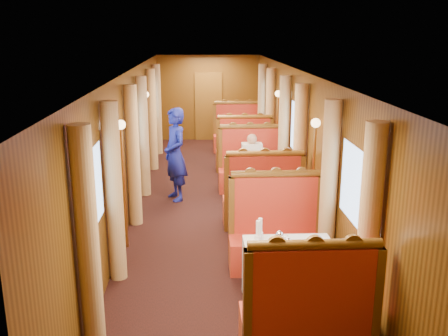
{
  "coord_description": "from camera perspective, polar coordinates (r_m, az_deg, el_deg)",
  "views": [
    {
      "loc": [
        -0.29,
        -8.8,
        3.16
      ],
      "look_at": [
        0.1,
        -1.12,
        1.05
      ],
      "focal_mm": 40.0,
      "sensor_mm": 36.0,
      "label": 1
    }
  ],
  "objects": [
    {
      "name": "curtain_left_near_a",
      "position": [
        5.05,
        -15.3,
        -8.35
      ],
      "size": [
        0.22,
        0.22,
        2.35
      ],
      "primitive_type": "cylinder",
      "color": "tan",
      "rests_on": "floor"
    },
    {
      "name": "curtain_left_far_b",
      "position": [
        13.27,
        -7.64,
        6.62
      ],
      "size": [
        0.22,
        0.22,
        2.35
      ],
      "primitive_type": "cylinder",
      "color": "tan",
      "rests_on": "floor"
    },
    {
      "name": "curtain_right_far_a",
      "position": [
        11.81,
        5.29,
        5.61
      ],
      "size": [
        0.22,
        0.22,
        2.35
      ],
      "primitive_type": "cylinder",
      "color": "tan",
      "rests_on": "floor"
    },
    {
      "name": "cup_outboard",
      "position": [
        6.03,
        4.15,
        -7.16
      ],
      "size": [
        0.08,
        0.08,
        0.26
      ],
      "rotation": [
        0.0,
        0.0,
        -0.38
      ],
      "color": "white",
      "rests_on": "table_near"
    },
    {
      "name": "fruit_plate",
      "position": [
        5.83,
        11.14,
        -9.16
      ],
      "size": [
        0.21,
        0.21,
        0.05
      ],
      "rotation": [
        0.0,
        0.0,
        0.09
      ],
      "color": "white",
      "rests_on": "table_near"
    },
    {
      "name": "table_near",
      "position": [
        6.08,
        7.43,
        -12.07
      ],
      "size": [
        1.05,
        0.72,
        0.75
      ],
      "primitive_type": "cube",
      "color": "white",
      "rests_on": "floor"
    },
    {
      "name": "tea_tray",
      "position": [
        5.84,
        6.36,
        -9.05
      ],
      "size": [
        0.36,
        0.29,
        0.01
      ],
      "primitive_type": "cube",
      "rotation": [
        0.0,
        0.0,
        0.09
      ],
      "color": "silver",
      "rests_on": "table_near"
    },
    {
      "name": "steward",
      "position": [
        9.55,
        -5.6,
        1.54
      ],
      "size": [
        0.65,
        0.77,
        1.79
      ],
      "primitive_type": "imported",
      "rotation": [
        0.0,
        0.0,
        -1.16
      ],
      "color": "navy",
      "rests_on": "floor"
    },
    {
      "name": "curtain_right_mid_b",
      "position": [
        9.92,
        6.85,
        3.71
      ],
      "size": [
        0.22,
        0.22,
        2.35
      ],
      "primitive_type": "cylinder",
      "color": "tan",
      "rests_on": "floor"
    },
    {
      "name": "window_left_near",
      "position": [
        5.69,
        -14.91,
        -2.66
      ],
      "size": [
        0.01,
        1.2,
        0.9
      ],
      "primitive_type": null,
      "rotation": [
        1.57,
        0.0,
        1.57
      ],
      "color": "#85ADDF",
      "rests_on": "wall_left"
    },
    {
      "name": "banquette_far_fwd",
      "position": [
        11.66,
        2.29,
        1.77
      ],
      "size": [
        1.3,
        0.55,
        1.34
      ],
      "color": "#A81218",
      "rests_on": "floor"
    },
    {
      "name": "window_left_mid",
      "position": [
        9.04,
        -10.48,
        4.2
      ],
      "size": [
        0.01,
        1.2,
        0.9
      ],
      "primitive_type": null,
      "rotation": [
        1.57,
        0.0,
        1.57
      ],
      "color": "#85ADDF",
      "rests_on": "wall_left"
    },
    {
      "name": "banquette_far_aft",
      "position": [
        13.63,
        1.53,
        3.77
      ],
      "size": [
        1.3,
        0.55,
        1.34
      ],
      "color": "#A81218",
      "rests_on": "floor"
    },
    {
      "name": "wall_far",
      "position": [
        14.92,
        -1.79,
        8.0
      ],
      "size": [
        3.0,
        0.01,
        2.5
      ],
      "primitive_type": null,
      "rotation": [
        1.57,
        0.0,
        0.0
      ],
      "color": "brown",
      "rests_on": "floor"
    },
    {
      "name": "sconce_right_fore",
      "position": [
        7.46,
        10.26,
        1.34
      ],
      "size": [
        0.14,
        0.14,
        1.95
      ],
      "color": "#BF8C3F",
      "rests_on": "floor"
    },
    {
      "name": "sconce_left_fore",
      "position": [
        7.35,
        -11.51,
        1.07
      ],
      "size": [
        0.14,
        0.14,
        1.95
      ],
      "color": "#BF8C3F",
      "rests_on": "floor"
    },
    {
      "name": "ceiling",
      "position": [
        8.83,
        -1.04,
        11.06
      ],
      "size": [
        3.0,
        12.0,
        0.01
      ],
      "primitive_type": null,
      "rotation": [
        3.14,
        0.0,
        0.0
      ],
      "color": "silver",
      "rests_on": "wall_left"
    },
    {
      "name": "floor",
      "position": [
        9.35,
        -0.97,
        -4.39
      ],
      "size": [
        3.0,
        12.0,
        0.01
      ],
      "primitive_type": null,
      "color": "black",
      "rests_on": "ground"
    },
    {
      "name": "window_left_far",
      "position": [
        12.47,
        -8.45,
        7.31
      ],
      "size": [
        0.01,
        1.2,
        0.9
      ],
      "primitive_type": null,
      "rotation": [
        1.57,
        0.0,
        1.57
      ],
      "color": "#85ADDF",
      "rests_on": "wall_left"
    },
    {
      "name": "banquette_mid_fwd",
      "position": [
        8.32,
        4.44,
        -3.9
      ],
      "size": [
        1.3,
        0.55,
        1.34
      ],
      "color": "#A81218",
      "rests_on": "floor"
    },
    {
      "name": "curtain_right_near_b",
      "position": [
        6.61,
        11.87,
        -2.47
      ],
      "size": [
        0.22,
        0.22,
        2.35
      ],
      "primitive_type": "cylinder",
      "color": "tan",
      "rests_on": "floor"
    },
    {
      "name": "cup_inboard",
      "position": [
        5.95,
        3.9,
        -7.47
      ],
      "size": [
        0.08,
        0.08,
        0.26
      ],
      "rotation": [
        0.0,
        0.0,
        0.25
      ],
      "color": "white",
      "rests_on": "table_near"
    },
    {
      "name": "table_far",
      "position": [
        12.65,
        1.88,
        2.63
      ],
      "size": [
        1.05,
        0.72,
        0.75
      ],
      "primitive_type": "cube",
      "color": "white",
      "rests_on": "floor"
    },
    {
      "name": "sconce_left_aft",
      "position": [
        10.75,
        -8.84,
        5.67
      ],
      "size": [
        0.14,
        0.14,
        1.95
      ],
      "color": "#BF8C3F",
      "rests_on": "floor"
    },
    {
      "name": "rose_vase_mid",
      "position": [
        9.16,
        3.72,
        1.21
      ],
      "size": [
        0.06,
        0.06,
        0.36
      ],
      "rotation": [
        0.0,
        0.0,
        0.01
      ],
      "color": "silver",
      "rests_on": "table_mid"
    },
    {
      "name": "banquette_near_fwd",
      "position": [
        5.19,
        9.49,
        -16.71
      ],
      "size": [
        1.3,
        0.55,
        1.34
      ],
      "color": "#A81218",
      "rests_on": "floor"
    },
    {
      "name": "wall_left",
      "position": [
        9.08,
        -10.52,
        2.96
      ],
      "size": [
        0.01,
        12.0,
        2.5
      ],
      "primitive_type": null,
      "rotation": [
        1.57,
        0.0,
        1.57
      ],
      "color": "brown",
      "rests_on": "floor"
    },
    {
      "name": "curtain_right_near_a",
      "position": [
        5.21,
        16.16,
        -7.69
      ],
      "size": [
        0.22,
        0.22,
        2.35
      ],
      "primitive_type": "cylinder",
      "color": "tan",
      "rests_on": "floor"
    },
    {
      "name": "window_right_near",
      "position": [
        5.84,
        14.91,
        -2.2
      ],
      "size": [
        0.01,
        1.2,
        0.9
      ],
      "primitive_type": null,
      "rotation": [
        1.57,
        0.0,
        -1.57
      ],
      "color": "#85ADDF",
      "rests_on": "wall_right"
    },
    {
      "name": "curtain_right_mid_a",
      "position": [
        8.43,
        8.6,
        1.55
      ],
      "size": [
        0.22,
        0.22,
        2.35
      ],
      "primitive_type": "cylinder",
      "color": "tan",
      "rests_on": "floor"
    },
    {
      "name": "banquette_mid_aft",
      "position": [
        10.24,
        3.02,
        -0.17
      ],
      "size": [
        1.3,
        0.55,
        1.34
      ],
      "color": "#A81218",
      "rests_on": "floor"
    },
    {
      "name": "window_right_mid",
      "position": [
        9.14,
        8.37,
        4.4
      ],
      "size": [
        0.01,
        1.2,
        0.9
      ],
      "primitive_type": null,
      "rotation": [
        1.57,
        0.0,
        -1.57
      ],
      "color": "#85ADDF",
      "rests_on": "wall_right"
    },
    {
      "name": "passenger",
      "position": [
        9.9,
        3.2,
        1.2
      ],
      "size": [
        0.4,
        0.44,
        0.76
      ],
      "color": "beige",
      "rests_on": "banquette_mid_aft"
    },
    {
      "name": "doorway_far",
      "position": [
        14.93,
        -1.78,
        7.03
      ],
      "size": [
        0.8,
        0.04,
        2.0
      ],
      "primitive_type": "cube",
      "color": "brown",
      "rests_on": "floor"
    },
    {
      "name": "teapot_back",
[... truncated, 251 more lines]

